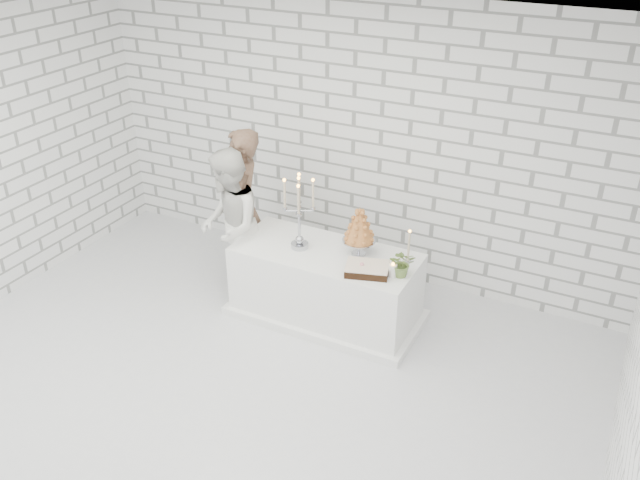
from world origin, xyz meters
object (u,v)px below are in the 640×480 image
Objects in this scene: groom at (243,209)px; candelabra at (299,213)px; bride at (229,226)px; croquembouche at (359,231)px; cake_table at (326,285)px.

candelabra is (0.81, -0.25, 0.25)m from groom.
bride is 0.85m from candelabra.
candelabra is 1.50× the size of croquembouche.
bride is (0.02, -0.29, -0.06)m from groom.
croquembouche is at bearing 59.98° from groom.
groom is at bearing 162.88° from candelabra.
cake_table is at bearing 8.07° from candelabra.
groom reaches higher than cake_table.
candelabra is at bearing -171.93° from cake_table.
candelabra is (-0.27, -0.04, 0.75)m from cake_table.
cake_table is 1.11× the size of bride.
bride is 1.39m from croquembouche.
croquembouche is at bearing 19.29° from cake_table.
cake_table is at bearing -160.71° from croquembouche.
groom reaches higher than candelabra.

